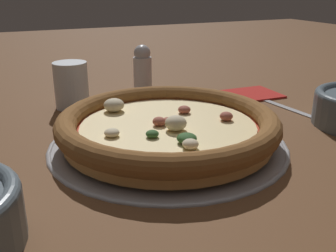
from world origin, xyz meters
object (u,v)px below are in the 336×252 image
(drinking_cup, at_px, (71,85))
(napkin, at_px, (243,94))
(pizza, at_px, (168,126))
(pepper_shaker, at_px, (142,68))
(pizza_tray, at_px, (168,142))
(fork, at_px, (278,104))

(drinking_cup, height_order, napkin, drinking_cup)
(pizza, xyz_separation_m, pepper_shaker, (-0.07, -0.29, 0.02))
(pepper_shaker, bearing_deg, pizza, 76.21)
(pizza_tray, height_order, fork, pizza_tray)
(drinking_cup, bearing_deg, napkin, 168.81)
(pizza_tray, distance_m, fork, 0.28)
(pizza_tray, relative_size, pepper_shaker, 3.46)
(fork, relative_size, pepper_shaker, 1.89)
(drinking_cup, xyz_separation_m, pepper_shaker, (-0.16, -0.06, 0.01))
(pizza, xyz_separation_m, fork, (-0.27, -0.09, -0.03))
(drinking_cup, height_order, pepper_shaker, pepper_shaker)
(pepper_shaker, bearing_deg, napkin, 144.79)
(pizza_tray, xyz_separation_m, pepper_shaker, (-0.07, -0.29, 0.04))
(napkin, xyz_separation_m, fork, (-0.02, 0.08, -0.00))
(pizza, distance_m, pepper_shaker, 0.30)
(pizza, relative_size, pepper_shaker, 3.21)
(napkin, bearing_deg, pizza, 34.57)
(pizza_tray, height_order, pepper_shaker, pepper_shaker)
(drinking_cup, distance_m, fork, 0.39)
(drinking_cup, xyz_separation_m, napkin, (-0.33, 0.07, -0.04))
(fork, distance_m, pepper_shaker, 0.28)
(pepper_shaker, bearing_deg, fork, 134.12)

